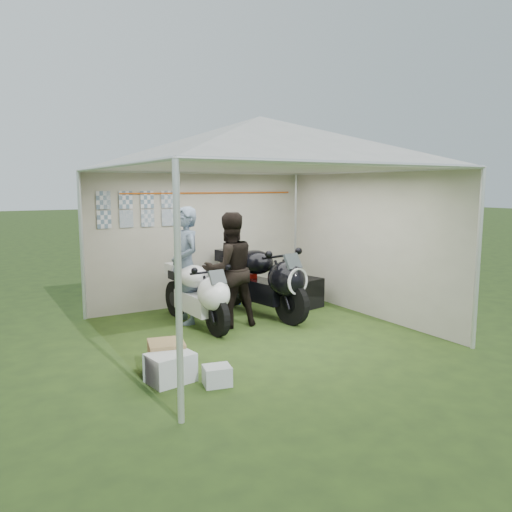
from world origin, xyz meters
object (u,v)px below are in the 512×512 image
object	(u,v)px
equipment_box	(306,293)
crate_1	(167,357)
paddock_stand	(225,295)
motorcycle_white	(198,292)
motorcycle_black	(263,279)
person_dark_jacket	(229,270)
person_blue_jacket	(185,265)
crate_0	(170,368)
canopy_tent	(259,149)
crate_2	(217,376)

from	to	relation	value
equipment_box	crate_1	xyz separation A→B (m)	(-3.12, -1.65, -0.08)
paddock_stand	motorcycle_white	bearing A→B (deg)	-133.10
motorcycle_black	person_dark_jacket	xyz separation A→B (m)	(-0.71, -0.22, 0.24)
person_blue_jacket	crate_1	xyz separation A→B (m)	(-0.98, -1.80, -0.71)
paddock_stand	crate_1	bearing A→B (deg)	-128.73
motorcycle_white	motorcycle_black	size ratio (longest dim) A/B	0.87
motorcycle_black	motorcycle_white	bearing A→B (deg)	172.24
crate_0	canopy_tent	bearing A→B (deg)	32.39
motorcycle_white	person_blue_jacket	bearing A→B (deg)	97.47
person_blue_jacket	equipment_box	size ratio (longest dim) A/B	3.52
motorcycle_black	crate_1	world-z (taller)	motorcycle_black
crate_1	crate_0	bearing A→B (deg)	-102.79
crate_2	canopy_tent	bearing A→B (deg)	46.71
person_dark_jacket	crate_0	world-z (taller)	person_dark_jacket
canopy_tent	crate_0	xyz separation A→B (m)	(-1.75, -1.11, -2.42)
motorcycle_black	crate_1	bearing A→B (deg)	-155.13
person_dark_jacket	motorcycle_white	bearing A→B (deg)	-20.14
equipment_box	crate_2	xyz separation A→B (m)	(-2.80, -2.28, -0.15)
person_blue_jacket	paddock_stand	bearing A→B (deg)	123.59
person_blue_jacket	motorcycle_black	bearing A→B (deg)	75.87
equipment_box	paddock_stand	bearing A→B (deg)	142.60
person_dark_jacket	motorcycle_black	bearing A→B (deg)	-159.41
paddock_stand	crate_2	size ratio (longest dim) A/B	1.64
canopy_tent	crate_1	size ratio (longest dim) A/B	14.50
motorcycle_black	equipment_box	xyz separation A→B (m)	(0.95, 0.13, -0.35)
crate_2	crate_0	bearing A→B (deg)	139.24
person_dark_jacket	person_blue_jacket	bearing A→B (deg)	-43.22
motorcycle_white	motorcycle_black	xyz separation A→B (m)	(1.14, 0.04, 0.08)
paddock_stand	crate_2	distance (m)	3.56
person_blue_jacket	crate_0	size ratio (longest dim) A/B	3.80
motorcycle_black	crate_0	world-z (taller)	motorcycle_black
person_dark_jacket	person_blue_jacket	world-z (taller)	person_blue_jacket
canopy_tent	motorcycle_white	size ratio (longest dim) A/B	2.98
motorcycle_black	crate_1	xyz separation A→B (m)	(-2.18, -1.51, -0.43)
person_blue_jacket	crate_1	distance (m)	2.17
crate_2	person_blue_jacket	bearing A→B (deg)	74.82
motorcycle_black	paddock_stand	size ratio (longest dim) A/B	4.74
canopy_tent	person_dark_jacket	xyz separation A→B (m)	(-0.22, 0.48, -1.73)
canopy_tent	crate_2	size ratio (longest dim) A/B	20.10
paddock_stand	person_blue_jacket	size ratio (longest dim) A/B	0.26
motorcycle_black	person_blue_jacket	xyz separation A→B (m)	(-1.20, 0.28, 0.28)
motorcycle_white	crate_1	xyz separation A→B (m)	(-1.04, -1.47, -0.35)
canopy_tent	person_dark_jacket	world-z (taller)	canopy_tent
equipment_box	crate_0	xyz separation A→B (m)	(-3.19, -1.94, -0.10)
canopy_tent	person_blue_jacket	bearing A→B (deg)	125.52
equipment_box	crate_1	world-z (taller)	equipment_box
person_dark_jacket	crate_2	xyz separation A→B (m)	(-1.14, -1.92, -0.74)
motorcycle_black	crate_0	distance (m)	2.92
motorcycle_black	equipment_box	distance (m)	1.02
canopy_tent	person_blue_jacket	world-z (taller)	canopy_tent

